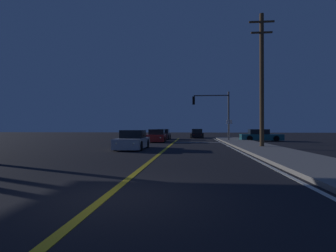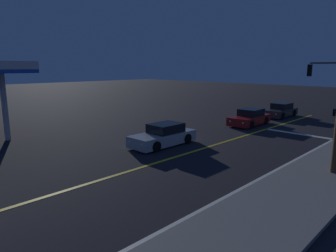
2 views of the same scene
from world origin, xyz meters
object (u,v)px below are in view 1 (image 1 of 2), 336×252
car_mid_block_black (197,134)px  traffic_signal_near_right (215,108)px  car_following_oncoming_teal (261,136)px  street_sign_corner (229,127)px  car_parked_curb_charcoal (163,135)px  car_side_waiting_red (157,136)px  car_far_approaching_silver (133,141)px  utility_pole_right (262,78)px

car_mid_block_black → traffic_signal_near_right: traffic_signal_near_right is taller
car_following_oncoming_teal → street_sign_corner: (-4.02, -3.93, 1.00)m
traffic_signal_near_right → car_parked_curb_charcoal: bearing=-34.4°
car_side_waiting_red → traffic_signal_near_right: size_ratio=0.80×
traffic_signal_near_right → street_sign_corner: traffic_signal_near_right is taller
car_far_approaching_silver → traffic_signal_near_right: (6.74, 11.41, 3.11)m
car_mid_block_black → utility_pole_right: (4.47, -19.74, 4.59)m
car_parked_curb_charcoal → utility_pole_right: utility_pole_right is taller
street_sign_corner → car_side_waiting_red: bearing=170.8°
car_parked_curb_charcoal → traffic_signal_near_right: (6.33, -4.33, 3.11)m
car_side_waiting_red → traffic_signal_near_right: bearing=-168.4°
car_following_oncoming_teal → utility_pole_right: bearing=-12.3°
utility_pole_right → car_parked_curb_charcoal: bearing=122.3°
car_mid_block_black → car_far_approaching_silver: same height
car_following_oncoming_teal → street_sign_corner: 5.70m
car_far_approaching_silver → traffic_signal_near_right: traffic_signal_near_right is taller
traffic_signal_near_right → car_side_waiting_red: bearing=14.0°
car_far_approaching_silver → street_sign_corner: 11.75m
car_parked_curb_charcoal → street_sign_corner: bearing=136.8°
car_side_waiting_red → traffic_signal_near_right: 7.24m
utility_pole_right → street_sign_corner: bearing=101.3°
car_side_waiting_red → car_mid_block_black: bearing=-113.5°
car_far_approaching_silver → street_sign_corner: size_ratio=1.92×
car_far_approaching_silver → street_sign_corner: bearing=-133.2°
car_parked_curb_charcoal → car_mid_block_black: same height
car_parked_curb_charcoal → utility_pole_right: bearing=122.6°
traffic_signal_near_right → street_sign_corner: (1.19, -2.80, -2.11)m
car_side_waiting_red → car_following_oncoming_teal: (11.55, 2.71, 0.00)m
car_mid_block_black → street_sign_corner: 13.15m
car_side_waiting_red → street_sign_corner: bearing=168.5°
car_following_oncoming_teal → car_mid_block_black: size_ratio=1.04×
car_following_oncoming_teal → utility_pole_right: 12.12m
utility_pole_right → street_sign_corner: size_ratio=4.26×
utility_pole_right → street_sign_corner: (-1.40, 6.98, -3.60)m
car_mid_block_black → utility_pole_right: bearing=-80.1°
car_side_waiting_red → car_following_oncoming_teal: size_ratio=0.94×
utility_pole_right → car_following_oncoming_teal: bearing=76.5°
car_parked_curb_charcoal → car_far_approaching_silver: 15.75m
car_side_waiting_red → car_parked_curb_charcoal: same height
car_side_waiting_red → traffic_signal_near_right: traffic_signal_near_right is taller
car_parked_curb_charcoal → utility_pole_right: (8.92, -14.12, 4.59)m
car_mid_block_black → car_parked_curb_charcoal: bearing=-131.2°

